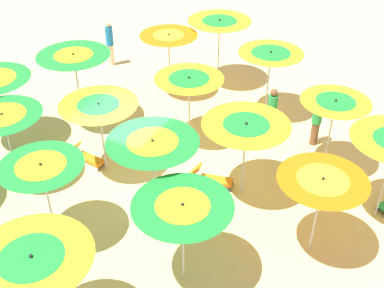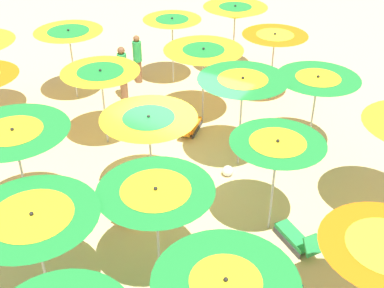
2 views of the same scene
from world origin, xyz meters
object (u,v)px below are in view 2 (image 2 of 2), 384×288
(beach_umbrella_13, at_px, (101,78))
(lounger_5, at_px, (225,60))
(beach_umbrella_11, at_px, (156,197))
(lounger_3, at_px, (296,238))
(beachgoer_2, at_px, (138,58))
(beachgoer_0, at_px, (123,73))
(beach_umbrella_8, at_px, (203,56))
(beach_umbrella_14, at_px, (69,36))
(beach_umbrella_6, at_px, (277,149))
(beach_umbrella_12, at_px, (149,124))
(lounger_0, at_px, (191,126))
(beach_umbrella_4, at_px, (235,13))
(beach_ball, at_px, (228,171))
(beach_umbrella_16, at_px, (33,222))
(beach_umbrella_9, at_px, (172,24))
(beach_umbrella_3, at_px, (275,39))
(lounger_2, at_px, (136,207))
(beach_umbrella_7, at_px, (242,86))
(beach_umbrella_17, at_px, (14,139))
(beach_umbrella_2, at_px, (317,84))

(beach_umbrella_13, bearing_deg, lounger_5, -93.21)
(beach_umbrella_11, bearing_deg, lounger_3, -131.49)
(beachgoer_2, bearing_deg, lounger_5, -84.99)
(beachgoer_2, bearing_deg, beachgoer_0, 146.34)
(beach_umbrella_8, xyz_separation_m, beach_umbrella_14, (4.25, 0.89, 0.05))
(beach_umbrella_8, bearing_deg, beach_umbrella_6, 137.04)
(beach_umbrella_12, relative_size, beach_umbrella_13, 1.03)
(lounger_0, distance_m, beachgoer_2, 3.89)
(beach_umbrella_8, distance_m, beach_umbrella_12, 4.01)
(beach_umbrella_8, distance_m, beachgoer_0, 3.02)
(beach_umbrella_6, height_order, beach_umbrella_14, beach_umbrella_14)
(beach_umbrella_4, distance_m, beach_ball, 6.62)
(beach_umbrella_16, bearing_deg, beach_umbrella_9, -70.36)
(beach_umbrella_16, bearing_deg, beach_umbrella_11, -128.26)
(lounger_0, height_order, beachgoer_0, beachgoer_0)
(beach_umbrella_3, distance_m, lounger_5, 3.48)
(lounger_2, bearing_deg, beach_umbrella_7, -14.20)
(beach_umbrella_3, xyz_separation_m, lounger_0, (1.10, 3.13, -1.83))
(lounger_0, distance_m, lounger_2, 3.81)
(beach_umbrella_11, bearing_deg, beach_umbrella_17, 3.59)
(beach_umbrella_6, distance_m, beach_umbrella_12, 2.85)
(lounger_3, bearing_deg, beach_ball, 1.15)
(beach_umbrella_9, distance_m, beachgoer_0, 2.33)
(beach_umbrella_2, distance_m, beach_umbrella_9, 5.79)
(beach_umbrella_8, distance_m, lounger_5, 4.50)
(lounger_3, bearing_deg, beach_umbrella_11, 81.25)
(lounger_0, bearing_deg, beach_umbrella_3, -32.72)
(beach_umbrella_6, relative_size, lounger_5, 1.99)
(beach_umbrella_6, xyz_separation_m, beach_umbrella_11, (1.26, 2.45, -0.07))
(beach_umbrella_11, height_order, lounger_0, beach_umbrella_11)
(beach_umbrella_3, bearing_deg, lounger_2, 87.41)
(beach_umbrella_7, xyz_separation_m, beach_umbrella_17, (2.83, 4.54, 0.02))
(beach_umbrella_13, xyz_separation_m, lounger_0, (-1.75, -1.65, -1.77))
(beach_umbrella_6, height_order, beach_umbrella_7, beach_umbrella_7)
(beach_umbrella_11, bearing_deg, beach_ball, -83.41)
(beach_umbrella_9, height_order, lounger_3, beach_umbrella_9)
(beach_ball, bearing_deg, beach_umbrella_17, 53.90)
(beach_umbrella_12, height_order, beach_umbrella_16, beach_umbrella_16)
(beach_umbrella_13, bearing_deg, lounger_0, -136.66)
(beach_umbrella_4, distance_m, lounger_2, 8.46)
(beach_umbrella_4, bearing_deg, beach_umbrella_3, 148.85)
(beach_umbrella_3, bearing_deg, beach_umbrella_14, 30.23)
(beach_umbrella_16, bearing_deg, lounger_5, -77.97)
(beach_umbrella_12, bearing_deg, beach_umbrella_8, -77.28)
(beach_umbrella_2, xyz_separation_m, beach_umbrella_11, (0.92, 5.86, 0.01))
(beach_umbrella_13, bearing_deg, beach_umbrella_9, -83.08)
(beach_umbrella_3, distance_m, beach_umbrella_13, 5.57)
(lounger_2, relative_size, beach_ball, 4.23)
(beach_umbrella_7, distance_m, beach_umbrella_16, 6.04)
(lounger_2, height_order, lounger_3, lounger_3)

